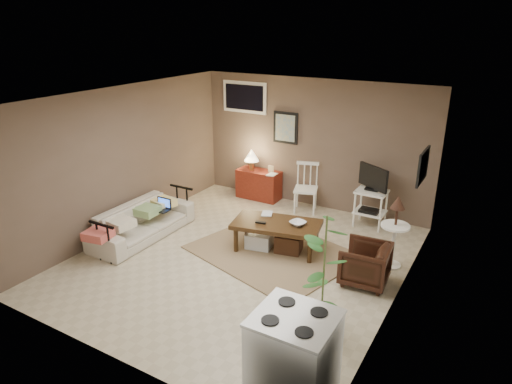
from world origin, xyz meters
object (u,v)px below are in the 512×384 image
Objects in this scene: sofa at (142,217)px; spindle_chair at (306,189)px; potted_plant at (324,272)px; side_table at (396,224)px; stove at (293,359)px; coffee_table at (276,234)px; armchair at (365,262)px; red_console at (258,182)px; tv_stand at (371,195)px.

spindle_chair is at bearing -38.36° from sofa.
spindle_chair is 3.55m from potted_plant.
stove is at bearing -92.88° from side_table.
potted_plant reaches higher than sofa.
coffee_table is 0.78× the size of sofa.
stove is (0.06, -2.34, 0.15)m from armchair.
red_console is 0.68× the size of potted_plant.
tv_stand is (2.32, -0.19, 0.23)m from red_console.
stove is at bearing -117.27° from sofa.
potted_plant is at bearing 98.54° from stove.
side_table is at bearing -73.82° from sofa.
potted_plant is at bearing -102.92° from sofa.
potted_plant is at bearing -9.18° from armchair.
spindle_chair is at bearing -142.00° from armchair.
side_table is 2.98m from stove.
tv_stand is at bearing -4.58° from red_console.
sofa is 1.70× the size of side_table.
side_table is (3.02, -1.37, 0.33)m from red_console.
coffee_table is 2.98m from stove.
tv_stand is 1.00× the size of side_table.
potted_plant reaches higher than spindle_chair.
armchair is at bearing -35.52° from red_console.
spindle_chair is at bearing 117.27° from potted_plant.
red_console is 0.92× the size of side_table.
tv_stand reaches higher than sofa.
armchair is at bearing -108.13° from side_table.
armchair is (2.81, -2.01, -0.03)m from red_console.
armchair is 0.66× the size of stove.
sofa reaches higher than armchair.
red_console is at bearing 173.31° from spindle_chair.
spindle_chair is 4.58m from stove.
stove is (-0.15, -2.97, -0.21)m from side_table.
potted_plant is (1.37, -1.48, 0.50)m from coffee_table.
tv_stand reaches higher than coffee_table.
potted_plant is (1.62, -3.14, 0.35)m from spindle_chair.
stove reaches higher than armchair.
sofa is 2.96× the size of armchair.
red_console is 2.34m from tv_stand.
spindle_chair is (-0.25, 1.66, 0.15)m from coffee_table.
tv_stand is at bearing -2.70° from spindle_chair.
stove is (1.78, -4.22, 0.04)m from spindle_chair.
coffee_table is 2.08m from potted_plant.
spindle_chair is 2.55m from armchair.
spindle_chair is at bearing 98.69° from coffee_table.
potted_plant is at bearing -99.33° from side_table.
sofa is 1.26× the size of potted_plant.
potted_plant is (2.71, -3.27, 0.44)m from red_console.
side_table reaches higher than coffee_table.
coffee_table is at bearing -53.06° from red_console.
red_console is at bearing 126.94° from coffee_table.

